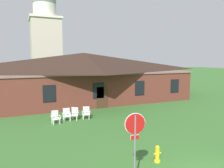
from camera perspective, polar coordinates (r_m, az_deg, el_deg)
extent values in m
cube|color=brown|center=(25.11, -7.53, -0.60)|extent=(22.84, 10.00, 3.20)
cube|color=#795B55|center=(24.96, -7.58, 3.23)|extent=(23.29, 10.20, 0.16)
pyramid|color=black|center=(24.92, -7.62, 5.88)|extent=(23.75, 10.40, 2.14)
cube|color=black|center=(19.30, -16.53, -2.48)|extent=(1.10, 0.06, 1.50)
cube|color=black|center=(20.33, -3.64, -1.77)|extent=(1.10, 0.06, 1.50)
cube|color=black|center=(22.28, 7.48, -1.09)|extent=(1.10, 0.06, 1.50)
cube|color=black|center=(24.92, 16.54, -0.50)|extent=(1.10, 0.06, 1.50)
cube|color=#422819|center=(20.57, -2.68, -3.67)|extent=(1.10, 0.06, 2.10)
cube|color=#BCB29E|center=(38.59, -17.28, 7.76)|extent=(4.80, 4.80, 11.43)
cube|color=silver|center=(39.20, -17.59, 16.40)|extent=(5.18, 5.18, 0.36)
cylinder|color=silver|center=(39.44, -17.65, 18.23)|extent=(3.80, 3.80, 2.20)
sphere|color=gray|center=(39.85, -17.75, 20.73)|extent=(3.88, 3.88, 3.88)
cylinder|color=slate|center=(8.32, 6.16, -17.28)|extent=(0.07, 0.07, 2.67)
cylinder|color=white|center=(7.98, 6.21, -10.57)|extent=(0.80, 0.14, 0.81)
cylinder|color=#B71414|center=(7.96, 6.28, -10.62)|extent=(0.75, 0.14, 0.76)
cube|color=#B71414|center=(8.13, 6.21, -14.10)|extent=(0.32, 0.08, 0.16)
cube|color=white|center=(8.15, 6.17, -14.07)|extent=(0.34, 0.07, 0.18)
cube|color=white|center=(16.19, -13.89, -9.84)|extent=(0.05, 0.05, 0.36)
cube|color=white|center=(16.08, -15.49, -10.00)|extent=(0.05, 0.05, 0.36)
cube|color=white|center=(16.60, -14.30, -9.44)|extent=(0.05, 0.05, 0.36)
cube|color=white|center=(16.50, -15.86, -9.59)|extent=(0.05, 0.05, 0.36)
cube|color=white|center=(16.28, -14.91, -9.02)|extent=(0.59, 0.57, 0.05)
cube|color=white|center=(16.50, -15.21, -7.75)|extent=(0.53, 0.24, 0.54)
cube|color=white|center=(16.29, -13.91, -8.28)|extent=(0.11, 0.47, 0.03)
cube|color=white|center=(16.16, -13.74, -8.79)|extent=(0.04, 0.04, 0.22)
cube|color=white|center=(16.15, -15.92, -8.47)|extent=(0.11, 0.47, 0.03)
cube|color=white|center=(16.03, -15.77, -8.99)|extent=(0.04, 0.04, 0.22)
cube|color=white|center=(16.69, -11.23, -9.27)|extent=(0.06, 0.06, 0.36)
cube|color=white|center=(16.66, -12.82, -9.34)|extent=(0.06, 0.06, 0.36)
cube|color=white|center=(17.12, -11.37, -8.88)|extent=(0.06, 0.06, 0.36)
cube|color=white|center=(17.09, -12.92, -8.94)|extent=(0.06, 0.06, 0.36)
cube|color=white|center=(16.83, -12.10, -8.43)|extent=(0.60, 0.58, 0.05)
cube|color=white|center=(17.06, -12.21, -7.20)|extent=(0.53, 0.25, 0.54)
cube|color=white|center=(16.79, -11.11, -7.76)|extent=(0.12, 0.47, 0.03)
cube|color=white|center=(16.66, -11.05, -8.27)|extent=(0.04, 0.04, 0.22)
cube|color=white|center=(16.75, -13.11, -7.85)|extent=(0.12, 0.47, 0.03)
cube|color=white|center=(16.62, -13.06, -8.35)|extent=(0.04, 0.04, 0.22)
cube|color=silver|center=(16.78, -9.49, -9.15)|extent=(0.07, 0.07, 0.36)
cube|color=silver|center=(16.87, -11.04, -9.10)|extent=(0.07, 0.07, 0.36)
cube|color=silver|center=(17.20, -9.21, -8.76)|extent=(0.07, 0.07, 0.36)
cube|color=silver|center=(17.29, -10.73, -8.71)|extent=(0.07, 0.07, 0.36)
cube|color=silver|center=(16.98, -10.13, -8.26)|extent=(0.71, 0.70, 0.05)
cube|color=silver|center=(17.20, -9.95, -7.03)|extent=(0.55, 0.39, 0.54)
cube|color=silver|center=(16.86, -9.19, -7.66)|extent=(0.25, 0.45, 0.03)
cube|color=silver|center=(16.73, -9.28, -8.16)|extent=(0.05, 0.05, 0.22)
cube|color=silver|center=(16.97, -11.13, -7.61)|extent=(0.25, 0.45, 0.03)
cube|color=silver|center=(16.85, -11.24, -8.10)|extent=(0.05, 0.05, 0.22)
cube|color=silver|center=(16.96, -6.20, -8.93)|extent=(0.06, 0.06, 0.36)
cube|color=silver|center=(16.97, -7.77, -8.94)|extent=(0.06, 0.06, 0.36)
cube|color=silver|center=(17.38, -6.18, -8.54)|extent=(0.06, 0.06, 0.36)
cube|color=silver|center=(17.40, -7.71, -8.55)|extent=(0.06, 0.06, 0.36)
cube|color=silver|center=(17.12, -6.97, -8.08)|extent=(0.67, 0.66, 0.05)
cube|color=silver|center=(17.35, -6.96, -6.86)|extent=(0.55, 0.34, 0.54)
cube|color=silver|center=(17.05, -6.00, -7.45)|extent=(0.20, 0.46, 0.03)
cube|color=silver|center=(16.92, -6.00, -7.95)|extent=(0.05, 0.05, 0.22)
cube|color=silver|center=(17.07, -7.97, -7.47)|extent=(0.20, 0.46, 0.03)
cube|color=silver|center=(16.94, -7.98, -7.96)|extent=(0.05, 0.05, 0.22)
cylinder|color=gold|center=(10.60, 12.05, -19.63)|extent=(0.28, 0.28, 0.08)
cylinder|color=gold|center=(10.47, 12.09, -18.08)|extent=(0.20, 0.20, 0.55)
sphere|color=gold|center=(10.33, 12.14, -16.39)|extent=(0.20, 0.20, 0.20)
cylinder|color=gold|center=(10.37, 11.49, -17.96)|extent=(0.10, 0.08, 0.08)
cylinder|color=gold|center=(10.51, 12.71, -17.65)|extent=(0.10, 0.08, 0.08)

